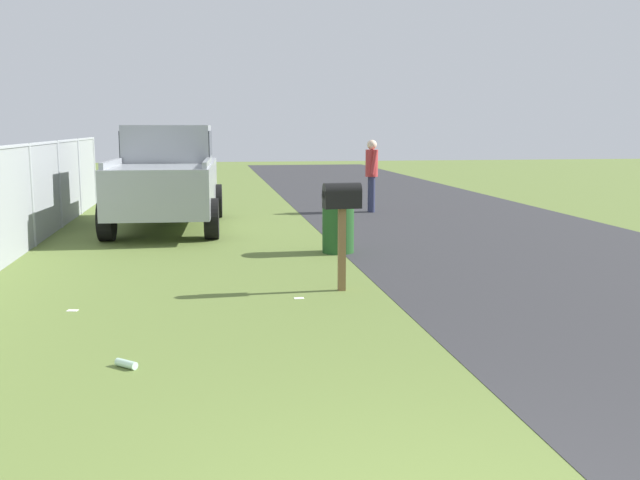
% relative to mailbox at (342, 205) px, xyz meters
% --- Properties ---
extents(road_asphalt, '(60.00, 6.24, 0.01)m').
position_rel_mailbox_xyz_m(road_asphalt, '(0.04, -3.63, -1.09)').
color(road_asphalt, '#2D2D30').
rests_on(road_asphalt, ground).
extents(mailbox, '(0.23, 0.48, 1.37)m').
position_rel_mailbox_xyz_m(mailbox, '(0.00, 0.00, 0.00)').
color(mailbox, brown).
rests_on(mailbox, ground).
extents(pickup_truck, '(4.98, 2.31, 2.09)m').
position_rel_mailbox_xyz_m(pickup_truck, '(6.34, 2.47, 0.01)').
color(pickup_truck, '#93999E').
rests_on(pickup_truck, ground).
extents(trash_bin, '(0.55, 0.55, 0.98)m').
position_rel_mailbox_xyz_m(trash_bin, '(2.73, -0.45, -0.60)').
color(trash_bin, '#1E4C1E').
rests_on(trash_bin, ground).
extents(pedestrian, '(0.49, 0.30, 1.75)m').
position_rel_mailbox_xyz_m(pedestrian, '(8.18, -2.28, -0.08)').
color(pedestrian, '#2D3351').
rests_on(pedestrian, ground).
extents(fence_section, '(16.64, 0.07, 1.78)m').
position_rel_mailbox_xyz_m(fence_section, '(2.95, 4.65, -0.13)').
color(fence_section, '#9EA3A8').
rests_on(fence_section, ground).
extents(litter_wrapper_midfield_b, '(0.11, 0.13, 0.01)m').
position_rel_mailbox_xyz_m(litter_wrapper_midfield_b, '(-0.53, 3.21, -1.09)').
color(litter_wrapper_midfield_b, silver).
rests_on(litter_wrapper_midfield_b, ground).
extents(litter_bottle_far_scatter, '(0.20, 0.21, 0.07)m').
position_rel_mailbox_xyz_m(litter_bottle_far_scatter, '(-2.63, 2.39, -1.06)').
color(litter_bottle_far_scatter, '#B2D8BF').
rests_on(litter_bottle_far_scatter, ground).
extents(litter_wrapper_by_mailbox, '(0.08, 0.12, 0.01)m').
position_rel_mailbox_xyz_m(litter_wrapper_by_mailbox, '(-0.35, 0.59, -1.09)').
color(litter_wrapper_by_mailbox, silver).
rests_on(litter_wrapper_by_mailbox, ground).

